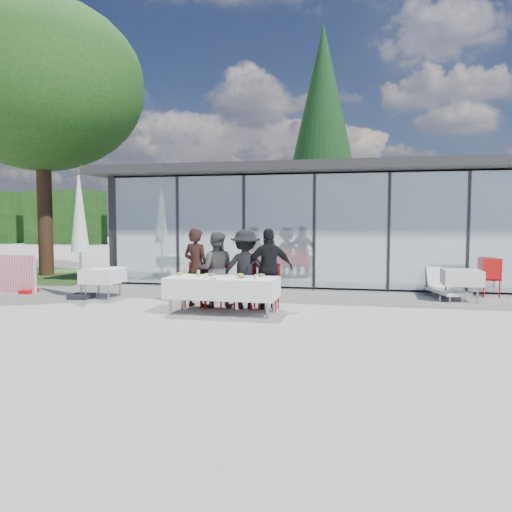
{
  "coord_description": "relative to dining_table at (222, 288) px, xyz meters",
  "views": [
    {
      "loc": [
        2.32,
        -9.43,
        1.89
      ],
      "look_at": [
        0.03,
        1.2,
        1.13
      ],
      "focal_mm": 35.0,
      "sensor_mm": 36.0,
      "label": 1
    }
  ],
  "objects": [
    {
      "name": "market_umbrella",
      "position": [
        -3.92,
        1.19,
        1.37
      ],
      "size": [
        0.5,
        0.5,
        3.0
      ],
      "color": "black",
      "rests_on": "ground"
    },
    {
      "name": "lounger",
      "position": [
        4.8,
        3.25,
        -0.28
      ],
      "size": [
        0.93,
        1.44,
        0.72
      ],
      "color": "silver",
      "rests_on": "ground"
    },
    {
      "name": "plate_d",
      "position": [
        0.77,
        0.21,
        0.24
      ],
      "size": [
        0.24,
        0.24,
        0.07
      ],
      "color": "white",
      "rests_on": "dining_table"
    },
    {
      "name": "treeline",
      "position": [
        -1.52,
        27.7,
        1.66
      ],
      "size": [
        62.5,
        2.0,
        4.4
      ],
      "color": "#153812",
      "rests_on": "ground"
    },
    {
      "name": "drinking_glasses",
      "position": [
        0.25,
        -0.26,
        0.26
      ],
      "size": [
        1.09,
        0.08,
        0.1
      ],
      "color": "silver",
      "rests_on": "dining_table"
    },
    {
      "name": "spare_chair_b",
      "position": [
        5.92,
        3.5,
        -0.0
      ],
      "size": [
        0.46,
        0.46,
        0.97
      ],
      "color": "red",
      "rests_on": "ground"
    },
    {
      "name": "grass_patch",
      "position": [
        -8.02,
        5.7,
        -0.53
      ],
      "size": [
        5.0,
        5.0,
        0.02
      ],
      "primitive_type": "cube",
      "color": "#385926",
      "rests_on": "ground"
    },
    {
      "name": "plate_extra",
      "position": [
        0.44,
        -0.15,
        0.24
      ],
      "size": [
        0.24,
        0.24,
        0.07
      ],
      "color": "white",
      "rests_on": "dining_table"
    },
    {
      "name": "pavilion",
      "position": [
        2.48,
        7.86,
        1.61
      ],
      "size": [
        14.8,
        8.8,
        3.44
      ],
      "color": "gray",
      "rests_on": "ground"
    },
    {
      "name": "diner_d",
      "position": [
        0.84,
        0.72,
        0.33
      ],
      "size": [
        1.27,
        1.27,
        1.74
      ],
      "primitive_type": "imported",
      "rotation": [
        0.0,
        0.0,
        3.44
      ],
      "color": "black",
      "rests_on": "ground"
    },
    {
      "name": "folded_eyeglasses",
      "position": [
        -0.08,
        -0.37,
        0.22
      ],
      "size": [
        0.14,
        0.03,
        0.01
      ],
      "primitive_type": "cube",
      "color": "black",
      "rests_on": "dining_table"
    },
    {
      "name": "ground",
      "position": [
        0.48,
        -0.3,
        -0.54
      ],
      "size": [
        90.0,
        90.0,
        0.0
      ],
      "primitive_type": "plane",
      "color": "gray",
      "rests_on": "ground"
    },
    {
      "name": "diner_chair_a",
      "position": [
        -0.81,
        0.75,
        -0.0
      ],
      "size": [
        0.44,
        0.44,
        0.97
      ],
      "color": "red",
      "rests_on": "ground"
    },
    {
      "name": "diner_chair_d",
      "position": [
        0.84,
        0.75,
        -0.0
      ],
      "size": [
        0.44,
        0.44,
        0.97
      ],
      "color": "red",
      "rests_on": "ground"
    },
    {
      "name": "plate_a",
      "position": [
        -0.96,
        0.1,
        0.24
      ],
      "size": [
        0.24,
        0.24,
        0.07
      ],
      "color": "white",
      "rests_on": "dining_table"
    },
    {
      "name": "diner_chair_b",
      "position": [
        -0.35,
        0.75,
        -0.0
      ],
      "size": [
        0.44,
        0.44,
        0.97
      ],
      "color": "red",
      "rests_on": "ground"
    },
    {
      "name": "diner_chair_c",
      "position": [
        0.31,
        0.75,
        -0.0
      ],
      "size": [
        0.44,
        0.44,
        0.97
      ],
      "color": "red",
      "rests_on": "ground"
    },
    {
      "name": "juice_bottle",
      "position": [
        -0.5,
        -0.03,
        0.28
      ],
      "size": [
        0.06,
        0.06,
        0.14
      ],
      "primitive_type": "cylinder",
      "color": "#76AA46",
      "rests_on": "dining_table"
    },
    {
      "name": "plate_c",
      "position": [
        0.33,
        0.19,
        0.24
      ],
      "size": [
        0.24,
        0.24,
        0.07
      ],
      "color": "white",
      "rests_on": "dining_table"
    },
    {
      "name": "diner_c",
      "position": [
        0.31,
        0.72,
        0.32
      ],
      "size": [
        1.27,
        1.27,
        1.71
      ],
      "primitive_type": "imported",
      "rotation": [
        0.0,
        0.0,
        3.31
      ],
      "color": "black",
      "rests_on": "ground"
    },
    {
      "name": "conifer_tree",
      "position": [
        0.98,
        12.7,
        5.45
      ],
      "size": [
        4.0,
        4.0,
        10.5
      ],
      "color": "#382316",
      "rests_on": "ground"
    },
    {
      "name": "diner_b",
      "position": [
        -0.35,
        0.72,
        0.29
      ],
      "size": [
        0.91,
        0.91,
        1.66
      ],
      "primitive_type": "imported",
      "rotation": [
        0.0,
        0.0,
        3.27
      ],
      "color": "#444444",
      "rests_on": "ground"
    },
    {
      "name": "deciduous_tree",
      "position": [
        -8.02,
        5.7,
        5.94
      ],
      "size": [
        7.04,
        6.4,
        9.38
      ],
      "color": "#382316",
      "rests_on": "ground"
    },
    {
      "name": "dining_table",
      "position": [
        0.0,
        0.0,
        0.0
      ],
      "size": [
        2.26,
        0.96,
        0.75
      ],
      "color": "white",
      "rests_on": "ground"
    },
    {
      "name": "spare_table_left",
      "position": [
        -3.45,
        1.38,
        0.02
      ],
      "size": [
        0.86,
        0.86,
        0.74
      ],
      "color": "white",
      "rests_on": "ground"
    },
    {
      "name": "diner_a",
      "position": [
        -0.81,
        0.72,
        0.33
      ],
      "size": [
        0.79,
        0.79,
        1.74
      ],
      "primitive_type": "imported",
      "rotation": [
        0.0,
        0.0,
        2.86
      ],
      "color": "black",
      "rests_on": "ground"
    },
    {
      "name": "spare_table_right",
      "position": [
        5.1,
        2.77,
        0.02
      ],
      "size": [
        0.86,
        0.86,
        0.74
      ],
      "color": "white",
      "rests_on": "ground"
    },
    {
      "name": "plate_b",
      "position": [
        -0.26,
        0.12,
        0.24
      ],
      "size": [
        0.24,
        0.24,
        0.07
      ],
      "color": "white",
      "rests_on": "dining_table"
    }
  ]
}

